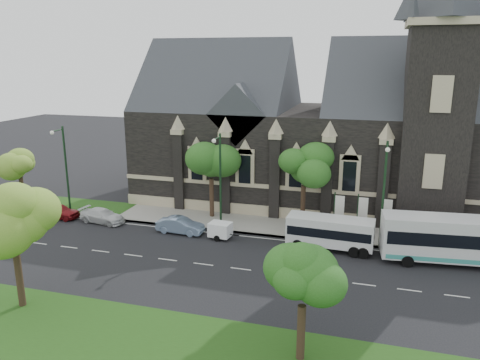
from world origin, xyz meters
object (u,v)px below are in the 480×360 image
(tree_park_near, at_px, (16,209))
(shuttle_bus, at_px, (330,231))
(street_lamp_mid, at_px, (220,177))
(tree_walk_far, at_px, (21,160))
(banner_flag_right, at_px, (385,214))
(tour_coach, at_px, (468,240))
(banner_flag_center, at_px, (361,212))
(tree_walk_right, at_px, (307,166))
(car_far_white, at_px, (102,216))
(street_lamp_far, at_px, (65,166))
(tree_walk_left, at_px, (214,161))
(banner_flag_left, at_px, (337,210))
(box_trailer, at_px, (220,230))
(tree_park_east, at_px, (307,277))
(car_far_red, at_px, (58,211))
(street_lamp_near, at_px, (384,189))

(tree_park_near, bearing_deg, shuttle_bus, 39.16)
(street_lamp_mid, height_order, shuttle_bus, street_lamp_mid)
(tree_walk_far, distance_m, street_lamp_mid, 24.03)
(banner_flag_right, relative_size, tour_coach, 0.31)
(tour_coach, bearing_deg, tree_park_near, -158.65)
(banner_flag_center, xyz_separation_m, banner_flag_right, (2.00, 0.00, 0.00))
(tree_walk_right, distance_m, tree_walk_far, 31.06)
(tree_park_near, xyz_separation_m, car_far_white, (-3.86, 14.97, -5.75))
(shuttle_bus, bearing_deg, street_lamp_far, 179.77)
(tree_walk_left, bearing_deg, tree_park_near, -107.05)
(tree_walk_far, distance_m, banner_flag_center, 36.20)
(banner_flag_left, relative_size, box_trailer, 1.45)
(car_far_white, bearing_deg, tree_park_near, -158.14)
(tree_park_east, height_order, tree_walk_far, same)
(tree_park_near, bearing_deg, street_lamp_mid, 63.90)
(tree_walk_far, relative_size, banner_flag_right, 1.57)
(tree_walk_right, bearing_deg, banner_flag_right, -13.60)
(banner_flag_right, relative_size, car_far_red, 0.93)
(tree_walk_right, bearing_deg, tree_park_east, -81.58)
(box_trailer, bearing_deg, tree_park_east, -50.70)
(street_lamp_near, distance_m, tour_coach, 7.20)
(banner_flag_right, distance_m, car_far_red, 31.04)
(street_lamp_far, distance_m, banner_flag_left, 26.50)
(banner_flag_left, distance_m, tour_coach, 10.60)
(tree_park_east, relative_size, car_far_red, 1.46)
(banner_flag_center, height_order, box_trailer, banner_flag_center)
(car_far_red, relative_size, car_far_white, 0.94)
(street_lamp_mid, distance_m, car_far_red, 17.17)
(tree_walk_far, relative_size, car_far_red, 1.46)
(banner_flag_right, height_order, car_far_white, banner_flag_right)
(street_lamp_mid, xyz_separation_m, car_far_white, (-11.63, -0.90, -4.45))
(banner_flag_left, bearing_deg, banner_flag_right, 0.00)
(tree_walk_right, distance_m, tour_coach, 14.58)
(banner_flag_left, relative_size, tour_coach, 0.31)
(car_far_red, bearing_deg, tree_walk_right, -79.65)
(tree_park_near, height_order, street_lamp_near, street_lamp_near)
(tree_walk_right, distance_m, box_trailer, 9.86)
(banner_flag_right, xyz_separation_m, tour_coach, (6.03, -3.40, -0.38))
(tree_walk_right, height_order, tree_walk_left, tree_walk_right)
(banner_flag_center, bearing_deg, banner_flag_left, 180.00)
(tree_walk_far, height_order, street_lamp_mid, street_lamp_mid)
(tree_walk_left, bearing_deg, banner_flag_right, -6.04)
(shuttle_bus, bearing_deg, tour_coach, 2.09)
(tree_walk_left, relative_size, banner_flag_left, 1.91)
(tree_walk_right, bearing_deg, street_lamp_near, -28.06)
(tree_walk_far, xyz_separation_m, banner_flag_left, (34.11, -1.18, -2.24))
(banner_flag_left, bearing_deg, shuttle_bus, -94.60)
(box_trailer, relative_size, car_far_red, 0.64)
(street_lamp_near, distance_m, shuttle_bus, 5.50)
(car_far_red, bearing_deg, car_far_white, -89.41)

